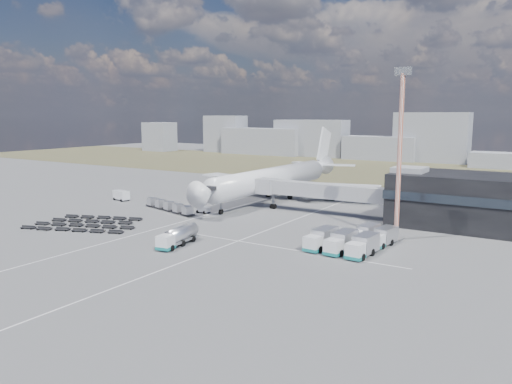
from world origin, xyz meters
The scene contains 16 objects.
ground centered at (0.00, 0.00, 0.00)m, with size 420.00×420.00×0.00m, color #565659.
grass_strip centered at (0.00, 110.00, 0.01)m, with size 420.00×90.00×0.01m, color #48412B.
lane_markings centered at (9.77, 3.00, 0.01)m, with size 47.12×110.00×0.01m.
terminal centered at (47.77, 23.96, 5.25)m, with size 30.40×16.40×11.00m.
jet_bridge centered at (15.90, 20.42, 5.05)m, with size 30.30×3.80×7.05m.
airliner centered at (0.00, 32.38, 5.29)m, with size 51.59×64.53×17.62m.
skyline centered at (3.19, 153.16, 9.29)m, with size 294.95×27.48×24.37m.
fuel_tanker centered at (9.26, -15.53, 1.51)m, with size 3.65×9.57×3.02m.
pushback_tug centered at (-4.00, 8.00, 0.67)m, with size 2.89×1.62×1.34m, color silver.
utility_van centered at (-31.07, 9.71, 1.22)m, with size 4.62×2.09×2.44m, color silver.
catering_truck centered at (12.87, 40.43, 1.54)m, with size 4.09×7.00×3.02m.
service_trucks_near centered at (33.36, -5.24, 1.59)m, with size 10.16×8.00×2.93m.
service_trucks_far centered at (35.95, 2.44, 1.44)m, with size 6.40×7.31×2.65m.
uld_row centered at (-11.72, 5.63, 1.14)m, with size 17.13×6.43×1.90m.
baggage_dollies centered at (-15.87, -13.39, 0.32)m, with size 22.58×18.52×0.64m.
floodlight_mast centered at (38.13, 7.32, 14.39)m, with size 2.70×2.22×28.70m.
Camera 1 is at (62.09, -75.47, 21.09)m, focal length 35.00 mm.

